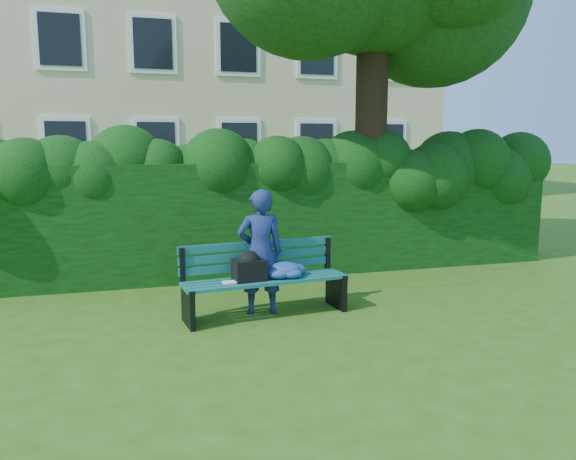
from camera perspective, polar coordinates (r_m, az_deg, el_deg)
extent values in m
plane|color=#305612|center=(7.20, 1.33, -8.21)|extent=(80.00, 80.00, 0.00)
cube|color=#CABC87|center=(21.03, -10.77, 19.44)|extent=(16.00, 8.00, 12.00)
cube|color=white|center=(16.61, -21.58, 7.92)|extent=(1.30, 0.08, 1.60)
cube|color=black|center=(16.57, -21.60, 7.92)|extent=(1.05, 0.04, 1.35)
cube|color=white|center=(16.57, -13.21, 8.30)|extent=(1.30, 0.08, 1.60)
cube|color=black|center=(16.53, -13.21, 8.30)|extent=(1.05, 0.04, 1.35)
cube|color=white|center=(16.86, -4.96, 8.51)|extent=(1.30, 0.08, 1.60)
cube|color=black|center=(16.82, -4.93, 8.51)|extent=(1.05, 0.04, 1.35)
cube|color=white|center=(17.49, 2.87, 8.55)|extent=(1.30, 0.08, 1.60)
cube|color=black|center=(17.45, 2.91, 8.55)|extent=(1.05, 0.04, 1.35)
cube|color=white|center=(18.40, 10.04, 8.45)|extent=(1.30, 0.08, 1.60)
cube|color=black|center=(18.37, 10.09, 8.44)|extent=(1.05, 0.04, 1.35)
cube|color=white|center=(16.83, -22.16, 17.48)|extent=(1.30, 0.08, 1.60)
cube|color=black|center=(16.79, -22.17, 17.50)|extent=(1.05, 0.04, 1.35)
cube|color=white|center=(16.78, -13.57, 17.90)|extent=(1.30, 0.08, 1.60)
cube|color=black|center=(16.74, -13.57, 17.93)|extent=(1.05, 0.04, 1.35)
cube|color=white|center=(17.07, -5.09, 17.95)|extent=(1.30, 0.08, 1.60)
cube|color=black|center=(17.03, -5.06, 17.97)|extent=(1.05, 0.04, 1.35)
cube|color=white|center=(17.69, 2.94, 17.66)|extent=(1.30, 0.08, 1.60)
cube|color=black|center=(17.65, 2.99, 17.68)|extent=(1.05, 0.04, 1.35)
cube|color=white|center=(18.60, 10.28, 17.10)|extent=(1.30, 0.08, 1.60)
cube|color=black|center=(18.56, 10.34, 17.12)|extent=(1.05, 0.04, 1.35)
cube|color=black|center=(9.09, -2.79, 1.20)|extent=(10.00, 1.00, 1.80)
cylinder|color=black|center=(9.49, 8.45, 11.37)|extent=(0.52, 0.52, 5.08)
cube|color=#0F4B48|center=(6.73, -1.73, -5.47)|extent=(2.03, 0.33, 0.04)
cube|color=#0F4B48|center=(6.84, -2.08, -5.23)|extent=(2.03, 0.33, 0.04)
cube|color=#0F4B48|center=(6.95, -2.43, -5.01)|extent=(2.03, 0.33, 0.04)
cube|color=#0F4B48|center=(7.06, -2.77, -4.79)|extent=(2.03, 0.33, 0.04)
cube|color=#0F4B48|center=(7.10, -2.99, -3.63)|extent=(2.03, 0.26, 0.10)
cube|color=#0F4B48|center=(7.08, -3.03, -2.58)|extent=(2.03, 0.26, 0.10)
cube|color=#0F4B48|center=(7.07, -3.06, -1.53)|extent=(2.03, 0.26, 0.10)
cube|color=black|center=(6.69, -10.11, -7.73)|extent=(0.12, 0.50, 0.44)
cube|color=black|center=(6.83, -10.68, -3.67)|extent=(0.07, 0.07, 0.45)
cube|color=black|center=(6.59, -10.07, -6.01)|extent=(0.11, 0.42, 0.05)
cube|color=black|center=(7.33, 4.91, -6.14)|extent=(0.12, 0.50, 0.44)
cube|color=black|center=(7.46, 4.04, -2.48)|extent=(0.07, 0.07, 0.45)
cube|color=black|center=(7.23, 5.12, -4.55)|extent=(0.11, 0.42, 0.05)
cube|color=white|center=(6.70, -5.85, -5.31)|extent=(0.19, 0.15, 0.02)
cube|color=black|center=(6.79, -3.96, -4.06)|extent=(0.41, 0.32, 0.26)
imported|color=navy|center=(6.93, -2.83, -2.25)|extent=(0.60, 0.42, 1.56)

